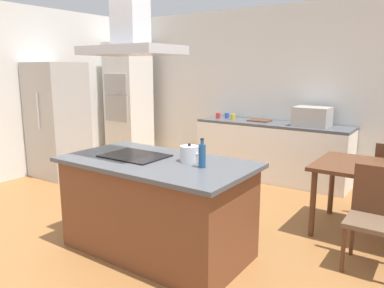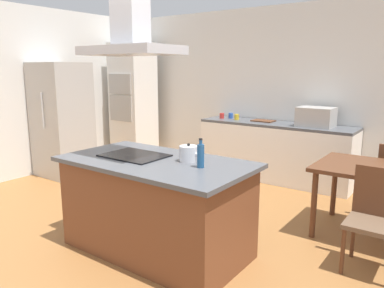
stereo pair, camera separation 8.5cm
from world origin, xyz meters
name	(u,v)px [view 1 (the left image)]	position (x,y,z in m)	size (l,w,h in m)	color
ground	(232,205)	(0.00, 1.50, 0.00)	(16.00, 16.00, 0.00)	#936033
wall_back	(286,92)	(0.00, 3.25, 1.35)	(7.20, 0.10, 2.70)	white
wall_left	(32,92)	(-3.45, 1.00, 1.35)	(0.10, 8.80, 2.70)	white
kitchen_island	(157,206)	(0.00, 0.00, 0.45)	(1.80, 0.98, 0.90)	brown
cooktop	(135,156)	(-0.27, 0.00, 0.91)	(0.60, 0.44, 0.01)	black
tea_kettle	(189,154)	(0.28, 0.14, 0.97)	(0.22, 0.17, 0.17)	silver
olive_oil_bottle	(202,155)	(0.49, 0.03, 1.01)	(0.06, 0.06, 0.25)	navy
back_counter	(271,151)	(-0.06, 2.88, 0.45)	(2.39, 0.62, 0.90)	white
countertop_microwave	(312,117)	(0.55, 2.88, 1.04)	(0.50, 0.38, 0.28)	#B2AFAA
coffee_mug_red	(218,116)	(-1.02, 2.85, 0.95)	(0.08, 0.08, 0.09)	red
coffee_mug_blue	(227,116)	(-0.91, 2.95, 0.95)	(0.08, 0.08, 0.09)	#2D56B2
coffee_mug_yellow	(233,117)	(-0.74, 2.86, 0.95)	(0.08, 0.08, 0.09)	gold
cutting_board	(259,121)	(-0.30, 2.93, 0.91)	(0.34, 0.24, 0.02)	#59331E
wall_oven_stack	(129,102)	(-2.90, 2.65, 1.10)	(0.70, 0.66, 2.20)	white
refrigerator	(58,120)	(-2.98, 1.10, 0.91)	(0.80, 0.73, 1.82)	#B2AFAA
chair_facing_island	(375,211)	(1.74, 0.87, 0.51)	(0.42, 0.42, 0.89)	brown
range_hood	(130,26)	(-0.27, 0.00, 2.10)	(0.90, 0.55, 0.78)	#ADADB2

